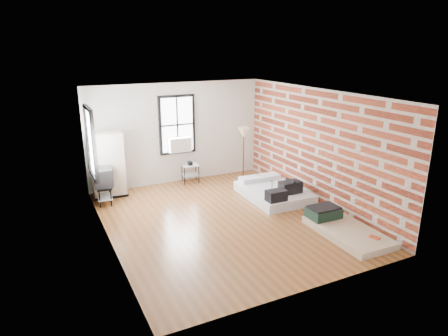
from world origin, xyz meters
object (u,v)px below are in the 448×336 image
side_table (190,169)px  tv_stand (103,179)px  floor_lamp (244,135)px  mattress_bare (342,227)px  wardrobe (108,165)px  mattress_main (274,192)px

side_table → tv_stand: tv_stand is taller
side_table → floor_lamp: size_ratio=0.41×
mattress_bare → side_table: size_ratio=3.03×
mattress_bare → tv_stand: size_ratio=2.08×
mattress_bare → tv_stand: tv_stand is taller
mattress_bare → wardrobe: wardrobe is taller
mattress_main → mattress_bare: 2.31m
mattress_main → side_table: side_table is taller
mattress_bare → mattress_main: bearing=96.1°
floor_lamp → tv_stand: 4.07m
wardrobe → tv_stand: size_ratio=1.85×
side_table → tv_stand: size_ratio=0.69×
tv_stand → mattress_bare: bearing=-36.5°
side_table → floor_lamp: (1.54, -0.31, 0.87)m
mattress_main → side_table: (-1.48, 2.06, 0.25)m
floor_lamp → tv_stand: floor_lamp is taller
wardrobe → mattress_main: bearing=-24.3°
tv_stand → wardrobe: bearing=71.6°
mattress_main → wardrobe: 4.29m
mattress_bare → tv_stand: 5.67m
mattress_main → tv_stand: size_ratio=2.11×
mattress_bare → side_table: 4.68m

